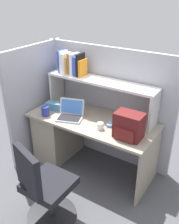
% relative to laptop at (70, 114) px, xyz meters
% --- Properties ---
extents(ground_plane, '(8.00, 8.00, 0.00)m').
position_rel_laptop_xyz_m(ground_plane, '(0.25, 0.11, -0.78)').
color(ground_plane, '#4C4C51').
extents(desk, '(1.60, 0.70, 0.73)m').
position_rel_laptop_xyz_m(desk, '(-0.14, 0.11, -0.38)').
color(desk, gray).
rests_on(desk, ground_plane).
extents(cubicle_partition_rear, '(1.84, 0.05, 1.55)m').
position_rel_laptop_xyz_m(cubicle_partition_rear, '(0.25, 0.49, -0.01)').
color(cubicle_partition_rear, '#9E9EA8').
rests_on(cubicle_partition_rear, ground_plane).
extents(cubicle_partition_left, '(0.05, 1.06, 1.55)m').
position_rel_laptop_xyz_m(cubicle_partition_left, '(-0.60, 0.06, -0.01)').
color(cubicle_partition_left, '#9E9EA8').
rests_on(cubicle_partition_left, ground_plane).
extents(overhead_hutch, '(1.44, 0.28, 0.45)m').
position_rel_laptop_xyz_m(overhead_hutch, '(0.25, 0.31, 0.30)').
color(overhead_hutch, beige).
rests_on(overhead_hutch, desk).
extents(reference_books_on_shelf, '(0.37, 0.19, 0.28)m').
position_rel_laptop_xyz_m(reference_books_on_shelf, '(-0.19, 0.31, 0.53)').
color(reference_books_on_shelf, blue).
rests_on(reference_books_on_shelf, overhead_hutch).
extents(laptop, '(0.38, 0.35, 0.22)m').
position_rel_laptop_xyz_m(laptop, '(0.00, 0.00, 0.00)').
color(laptop, '#B7BABF').
rests_on(laptop, desk).
extents(backpack, '(0.30, 0.23, 0.29)m').
position_rel_laptop_xyz_m(backpack, '(0.80, -0.03, 0.09)').
color(backpack, '#591919').
rests_on(backpack, desk).
extents(computer_mouse, '(0.08, 0.12, 0.03)m').
position_rel_laptop_xyz_m(computer_mouse, '(0.51, 0.09, -0.03)').
color(computer_mouse, '#7299C6').
rests_on(computer_mouse, desk).
extents(paper_cup, '(0.08, 0.08, 0.08)m').
position_rel_laptop_xyz_m(paper_cup, '(0.45, -0.04, -0.01)').
color(paper_cup, white).
rests_on(paper_cup, desk).
extents(tissue_box, '(0.24, 0.18, 0.10)m').
position_rel_laptop_xyz_m(tissue_box, '(-0.31, 0.07, -0.00)').
color(tissue_box, teal).
rests_on(tissue_box, desk).
extents(snack_canister, '(0.10, 0.10, 0.12)m').
position_rel_laptop_xyz_m(snack_canister, '(-0.30, -0.13, 0.01)').
color(snack_canister, navy).
rests_on(snack_canister, desk).
extents(office_chair, '(0.52, 0.54, 0.93)m').
position_rel_laptop_xyz_m(office_chair, '(0.32, -0.88, -0.39)').
color(office_chair, black).
rests_on(office_chair, ground_plane).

